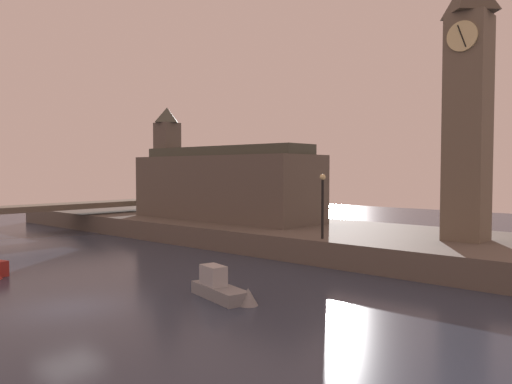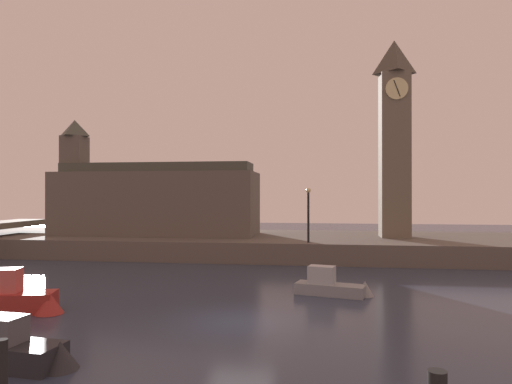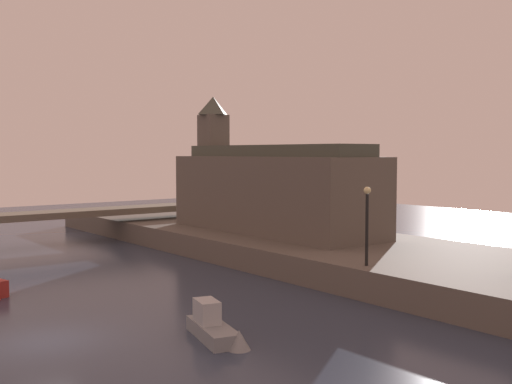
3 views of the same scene
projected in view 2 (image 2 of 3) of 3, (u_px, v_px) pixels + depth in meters
The scene contains 9 objects.
ground_plane at pixel (240, 321), 17.55m from camera, with size 120.00×120.00×0.00m, color #2D384C.
far_embankment at pixel (282, 245), 37.37m from camera, with size 70.00×12.00×1.50m, color #5B544C.
clock_tower at pixel (394, 136), 36.20m from camera, with size 2.46×2.50×15.79m.
parliament_hall at pixel (152, 199), 38.74m from camera, with size 17.10×5.79×9.97m.
streetlamp at pixel (308, 208), 32.18m from camera, with size 0.36×0.36×3.90m.
mooring_post_left at pixel (1, 383), 9.62m from camera, with size 0.25×0.25×1.85m, color black.
boat_cruiser_grey at pixel (336, 286), 22.11m from camera, with size 4.04×1.91×1.54m.
boat_barge_dark at pixel (14, 349), 12.94m from camera, with size 3.99×1.57×1.48m.
boat_dinghy_red at pixel (15, 298), 18.86m from camera, with size 4.33×2.10×1.82m.
Camera 2 is at (3.01, -17.33, 4.95)m, focal length 31.74 mm.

